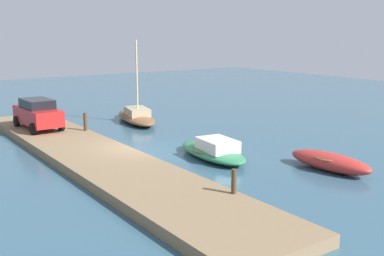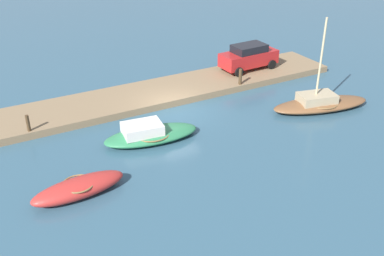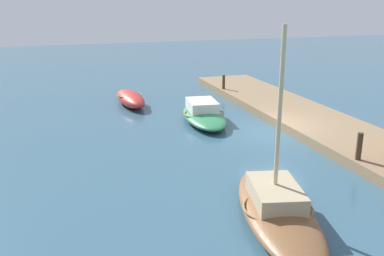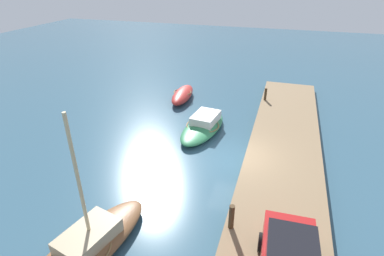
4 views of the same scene
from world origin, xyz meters
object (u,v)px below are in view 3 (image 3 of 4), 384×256
at_px(mooring_post_west, 359,146).
at_px(mooring_post_mid_west, 224,82).
at_px(rowboat_red, 130,99).
at_px(sailboat_brown, 277,209).
at_px(motorboat_green, 204,114).

height_order(mooring_post_west, mooring_post_mid_west, mooring_post_west).
distance_m(rowboat_red, sailboat_brown, 14.91).
bearing_deg(sailboat_brown, mooring_post_mid_west, -3.39).
distance_m(sailboat_brown, mooring_post_mid_west, 16.31).
relative_size(rowboat_red, sailboat_brown, 0.66).
bearing_deg(mooring_post_west, rowboat_red, 26.54).
bearing_deg(motorboat_green, sailboat_brown, 178.93).
bearing_deg(rowboat_red, mooring_post_west, -157.58).
xyz_separation_m(sailboat_brown, mooring_post_west, (2.49, -4.65, 0.52)).
bearing_deg(motorboat_green, mooring_post_mid_west, -24.46).
distance_m(sailboat_brown, motorboat_green, 10.38).
bearing_deg(motorboat_green, mooring_post_west, -150.69).
xyz_separation_m(rowboat_red, mooring_post_west, (-12.34, -6.17, 0.53)).
relative_size(rowboat_red, motorboat_green, 0.80).
height_order(rowboat_red, sailboat_brown, sailboat_brown).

